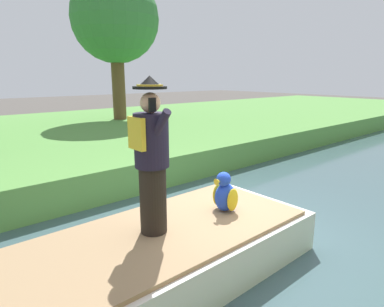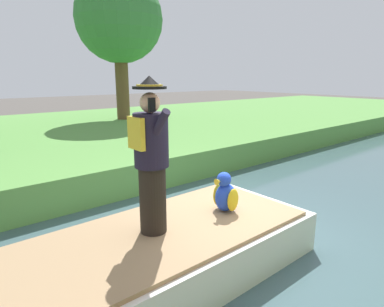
{
  "view_description": "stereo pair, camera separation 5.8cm",
  "coord_description": "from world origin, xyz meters",
  "px_view_note": "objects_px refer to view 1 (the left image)",
  "views": [
    {
      "loc": [
        3.01,
        -3.56,
        2.56
      ],
      "look_at": [
        0.0,
        -0.99,
        1.61
      ],
      "focal_mm": 30.45,
      "sensor_mm": 36.0,
      "label": 1
    },
    {
      "loc": [
        3.05,
        -3.51,
        2.56
      ],
      "look_at": [
        0.0,
        -0.99,
        1.61
      ],
      "focal_mm": 30.45,
      "sensor_mm": 36.0,
      "label": 2
    }
  ],
  "objects_px": {
    "tree_tall": "(115,20)",
    "person_pirate": "(152,158)",
    "boat": "(159,255)",
    "parrot_plush": "(225,194)"
  },
  "relations": [
    {
      "from": "tree_tall",
      "to": "person_pirate",
      "type": "bearing_deg",
      "value": -26.18
    },
    {
      "from": "boat",
      "to": "tree_tall",
      "type": "height_order",
      "value": "tree_tall"
    },
    {
      "from": "tree_tall",
      "to": "parrot_plush",
      "type": "bearing_deg",
      "value": -20.17
    },
    {
      "from": "boat",
      "to": "person_pirate",
      "type": "bearing_deg",
      "value": -159.87
    },
    {
      "from": "person_pirate",
      "to": "parrot_plush",
      "type": "bearing_deg",
      "value": 79.8
    },
    {
      "from": "parrot_plush",
      "to": "tree_tall",
      "type": "height_order",
      "value": "tree_tall"
    },
    {
      "from": "parrot_plush",
      "to": "tree_tall",
      "type": "relative_size",
      "value": 0.1
    },
    {
      "from": "person_pirate",
      "to": "tree_tall",
      "type": "relative_size",
      "value": 0.32
    },
    {
      "from": "person_pirate",
      "to": "tree_tall",
      "type": "xyz_separation_m",
      "value": [
        -9.3,
        4.57,
        3.07
      ]
    },
    {
      "from": "boat",
      "to": "parrot_plush",
      "type": "height_order",
      "value": "parrot_plush"
    }
  ]
}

